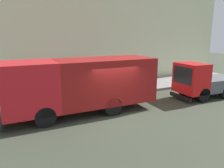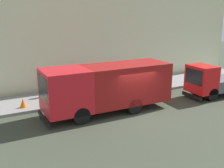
# 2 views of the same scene
# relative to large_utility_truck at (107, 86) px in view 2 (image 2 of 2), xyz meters

# --- Properties ---
(ground) EXTENTS (80.00, 80.00, 0.00)m
(ground) POSITION_rel_large_utility_truck_xyz_m (-1.11, -1.37, -1.64)
(ground) COLOR #3A4031
(sidewalk) EXTENTS (3.61, 30.00, 0.18)m
(sidewalk) POSITION_rel_large_utility_truck_xyz_m (3.70, -1.37, -1.55)
(sidewalk) COLOR gray
(sidewalk) RESTS_ON ground
(building_facade) EXTENTS (0.50, 30.00, 10.95)m
(building_facade) POSITION_rel_large_utility_truck_xyz_m (6.00, -1.37, 3.84)
(building_facade) COLOR beige
(building_facade) RESTS_ON ground
(large_utility_truck) EXTENTS (2.55, 7.90, 2.86)m
(large_utility_truck) POSITION_rel_large_utility_truck_xyz_m (0.00, 0.00, 0.00)
(large_utility_truck) COLOR red
(large_utility_truck) RESTS_ON ground
(small_flatbed_truck) EXTENTS (2.15, 4.71, 2.35)m
(small_flatbed_truck) POSITION_rel_large_utility_truck_xyz_m (-0.75, -8.11, -0.56)
(small_flatbed_truck) COLOR red
(small_flatbed_truck) RESTS_ON ground
(pedestrian_walking) EXTENTS (0.36, 0.36, 1.63)m
(pedestrian_walking) POSITION_rel_large_utility_truck_xyz_m (4.24, 2.31, -0.58)
(pedestrian_walking) COLOR black
(pedestrian_walking) RESTS_ON sidewalk
(traffic_cone_orange) EXTENTS (0.40, 0.40, 0.58)m
(traffic_cone_orange) POSITION_rel_large_utility_truck_xyz_m (2.69, 4.50, -1.17)
(traffic_cone_orange) COLOR orange
(traffic_cone_orange) RESTS_ON sidewalk
(street_sign_post) EXTENTS (0.44, 0.08, 2.46)m
(street_sign_post) POSITION_rel_large_utility_truck_xyz_m (2.39, -1.28, -0.00)
(street_sign_post) COLOR #4C5156
(street_sign_post) RESTS_ON sidewalk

